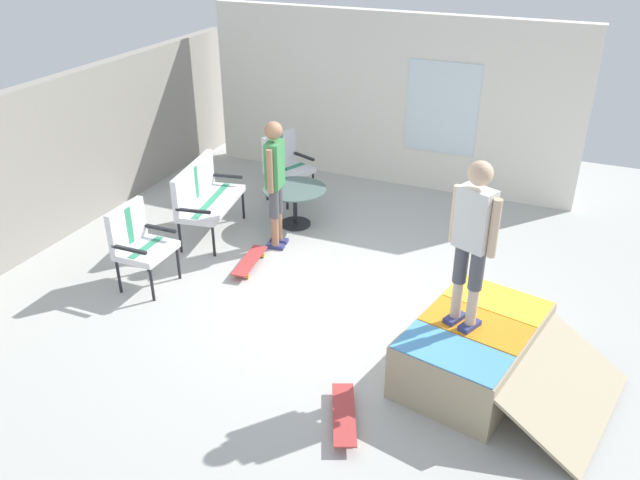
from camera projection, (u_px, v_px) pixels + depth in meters
name	position (u px, v px, depth m)	size (l,w,h in m)	color
ground_plane	(323.00, 302.00, 7.60)	(12.00, 12.00, 0.10)	#B2B2AD
back_wall_cinderblock	(44.00, 165.00, 8.48)	(9.00, 0.20, 2.13)	gray
house_facade	(389.00, 100.00, 10.20)	(0.23, 6.00, 2.70)	white
skate_ramp	(476.00, 350.00, 6.22)	(1.93, 2.11, 0.60)	tan
patio_bench	(203.00, 193.00, 8.77)	(1.33, 0.76, 1.02)	black
patio_chair_near_house	(285.00, 161.00, 9.89)	(0.78, 0.74, 1.02)	black
patio_chair_by_wall	(137.00, 239.00, 7.60)	(0.63, 0.56, 1.02)	black
patio_table	(295.00, 199.00, 9.12)	(0.90, 0.90, 0.57)	black
person_watching	(275.00, 176.00, 8.28)	(0.47, 0.28, 1.73)	navy
person_skater	(473.00, 235.00, 5.65)	(0.33, 0.45, 1.64)	navy
skateboard_by_bench	(250.00, 261.00, 8.20)	(0.82, 0.31, 0.10)	#B23838
skateboard_spare	(344.00, 414.00, 5.74)	(0.81, 0.50, 0.10)	#B23838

